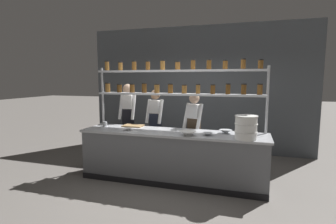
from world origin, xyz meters
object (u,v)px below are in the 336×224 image
Objects in this scene: chef_left at (128,117)px; cutting_board at (133,126)px; container_stack at (246,127)px; serving_cup_front at (238,132)px; spice_shelf_unit at (176,84)px; serving_cup_by_board at (105,124)px; prep_bowl_center_back at (188,133)px; prep_bowl_near_left at (226,132)px; prep_bowl_center_front at (208,134)px; prep_bowl_near_right at (127,129)px; chef_right at (194,128)px; chef_center at (155,122)px.

chef_left is 0.61m from cutting_board.
container_stack reaches higher than serving_cup_front.
spice_shelf_unit reaches higher than serving_cup_by_board.
chef_left is 6.20× the size of prep_bowl_center_back.
prep_bowl_near_left is at bearing 0.10° from serving_cup_by_board.
prep_bowl_center_front is 1.05× the size of prep_bowl_near_right.
spice_shelf_unit reaches higher than prep_bowl_center_back.
container_stack is at bearing -23.39° from spice_shelf_unit.
chef_left is 7.70× the size of prep_bowl_near_left.
serving_cup_by_board is at bearing 178.18° from serving_cup_front.
prep_bowl_near_right is 1.98m from serving_cup_front.
prep_bowl_near_left is 2.47× the size of serving_cup_by_board.
spice_shelf_unit is 0.94m from chef_right.
container_stack reaches higher than cutting_board.
cutting_board is 1.41× the size of prep_bowl_center_back.
serving_cup_by_board is at bearing -163.55° from cutting_board.
spice_shelf_unit is 1.21m from cutting_board.
cutting_board is at bearing -61.45° from chef_left.
chef_left reaches higher than serving_cup_by_board.
cutting_board is (-2.17, 0.51, -0.18)m from container_stack.
spice_shelf_unit is at bearing 167.62° from prep_bowl_near_left.
prep_bowl_near_right is (0.08, -0.42, 0.01)m from cutting_board.
spice_shelf_unit is at bearing -26.22° from chef_left.
chef_center is 1.72m from prep_bowl_near_left.
chef_center is 5.77× the size of prep_bowl_center_back.
prep_bowl_center_back is at bearing -160.72° from serving_cup_front.
prep_bowl_near_left is at bearing -21.80° from chef_center.
spice_shelf_unit is 19.86× the size of prep_bowl_near_right.
chef_right is 9.72× the size of prep_bowl_near_right.
chef_center reaches higher than chef_right.
prep_bowl_center_back is (0.97, -1.09, 0.02)m from chef_center.
container_stack is (2.52, -1.00, 0.09)m from chef_left.
chef_right is 3.98× the size of cutting_board.
cutting_board is 4.35× the size of serving_cup_by_board.
serving_cup_by_board is at bearing -135.29° from chef_center.
serving_cup_front reaches higher than prep_bowl_center_back.
chef_left reaches higher than chef_right.
container_stack reaches higher than serving_cup_by_board.
prep_bowl_center_back is 1.73× the size of prep_bowl_near_right.
chef_right is 1.78m from serving_cup_by_board.
prep_bowl_near_left is at bearing 32.03° from prep_bowl_center_back.
prep_bowl_center_back is (0.36, -0.58, -0.81)m from spice_shelf_unit.
prep_bowl_center_back is 2.84× the size of serving_cup_front.
spice_shelf_unit reaches higher than container_stack.
prep_bowl_center_front is (0.68, -0.47, -0.82)m from spice_shelf_unit.
prep_bowl_center_back is 1.82m from serving_cup_by_board.
serving_cup_front is at bearing -14.17° from spice_shelf_unit.
cutting_board is 0.57m from serving_cup_by_board.
chef_center is at bearing 41.77° from serving_cup_by_board.
cutting_board is (-0.88, -0.05, -0.83)m from spice_shelf_unit.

